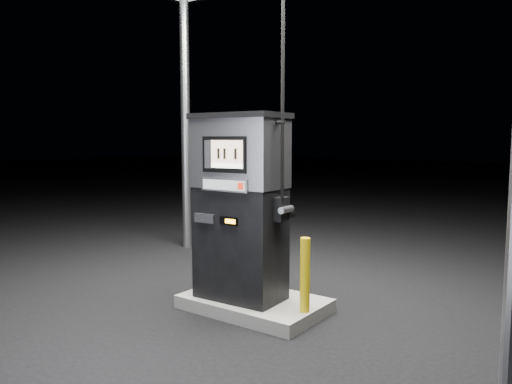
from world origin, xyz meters
The scene contains 5 objects.
ground centered at (0.00, 0.00, 0.00)m, with size 80.00×80.00×0.00m, color black.
pump_island centered at (0.00, 0.00, 0.07)m, with size 1.60×1.00×0.15m, color slate.
fuel_dispenser centered at (-0.12, -0.10, 1.23)m, with size 1.17×0.67×4.37m.
bollard_left centered at (-0.55, -0.08, 0.61)m, with size 0.12×0.12×0.91m, color yellow.
bollard_right centered at (0.71, -0.07, 0.55)m, with size 0.11×0.11×0.79m, color yellow.
Camera 1 is at (3.32, -4.51, 1.98)m, focal length 35.00 mm.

